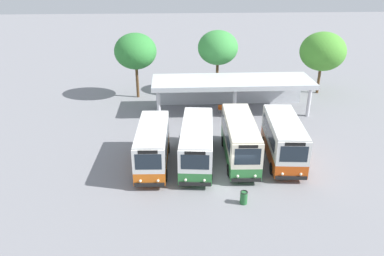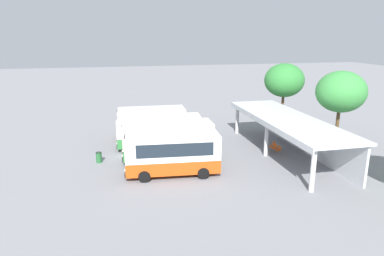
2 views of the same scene
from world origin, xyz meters
name	(u,v)px [view 1 (image 1 of 2)]	position (x,y,z in m)	size (l,w,h in m)	color
ground_plane	(233,180)	(0.00, 0.00, 0.00)	(180.00, 180.00, 0.00)	gray
city_bus_nearest_orange	(153,145)	(-5.85, 2.30, 1.80)	(2.50, 7.11, 3.26)	black
city_bus_second_in_row	(197,142)	(-2.47, 2.68, 1.75)	(3.10, 8.14, 3.15)	black
city_bus_middle_cream	(240,139)	(0.91, 2.95, 1.86)	(2.53, 7.88, 3.37)	black
city_bus_fourth_amber	(283,139)	(4.29, 2.76, 1.87)	(2.93, 7.36, 3.39)	black
terminal_canopy	(231,85)	(1.86, 14.17, 2.60)	(16.32, 4.86, 3.40)	silver
waiting_chair_end_by_column	(220,108)	(0.62, 12.93, 0.52)	(0.44, 0.44, 0.86)	slate
waiting_chair_second_from_end	(227,109)	(1.27, 12.80, 0.52)	(0.44, 0.44, 0.86)	slate
waiting_chair_middle_seat	(233,108)	(1.92, 12.85, 0.52)	(0.44, 0.44, 0.86)	slate
roadside_tree_behind_canopy	(218,48)	(0.97, 19.33, 5.38)	(4.56, 4.56, 7.34)	brown
roadside_tree_east_of_canopy	(323,51)	(12.93, 18.73, 4.95)	(5.16, 5.16, 7.15)	brown
roadside_tree_west_of_canopy	(135,51)	(-8.26, 18.33, 5.31)	(4.65, 4.65, 7.30)	brown
litter_bin_apron	(244,197)	(0.24, -2.91, 0.46)	(0.49, 0.49, 0.90)	#266633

